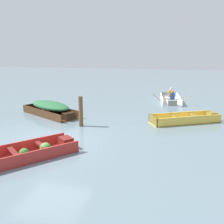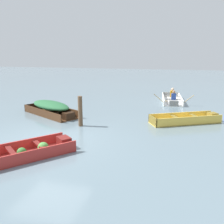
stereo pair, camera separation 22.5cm
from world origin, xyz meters
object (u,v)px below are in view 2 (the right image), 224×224
skiff_dark_varnish_mid_moored (51,107)px  mooring_post (80,111)px  dinghy_red_foreground (32,151)px  rowboat_white_with_crew (172,100)px  skiff_yellow_near_moored (188,120)px

skiff_dark_varnish_mid_moored → mooring_post: 2.70m
dinghy_red_foreground → rowboat_white_with_crew: 10.75m
rowboat_white_with_crew → mooring_post: size_ratio=2.56×
skiff_dark_varnish_mid_moored → rowboat_white_with_crew: rowboat_white_with_crew is taller
skiff_dark_varnish_mid_moored → mooring_post: size_ratio=2.64×
mooring_post → rowboat_white_with_crew: bearing=60.0°
skiff_yellow_near_moored → mooring_post: (-4.60, -1.76, 0.53)m
skiff_yellow_near_moored → rowboat_white_with_crew: (-0.82, 4.76, 0.04)m
skiff_dark_varnish_mid_moored → mooring_post: bearing=-33.9°
skiff_dark_varnish_mid_moored → rowboat_white_with_crew: bearing=39.9°
dinghy_red_foreground → mooring_post: bearing=85.1°
dinghy_red_foreground → skiff_dark_varnish_mid_moored: bearing=111.5°
mooring_post → dinghy_red_foreground: bearing=-94.9°
skiff_dark_varnish_mid_moored → rowboat_white_with_crew: size_ratio=1.03×
rowboat_white_with_crew → mooring_post: mooring_post is taller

